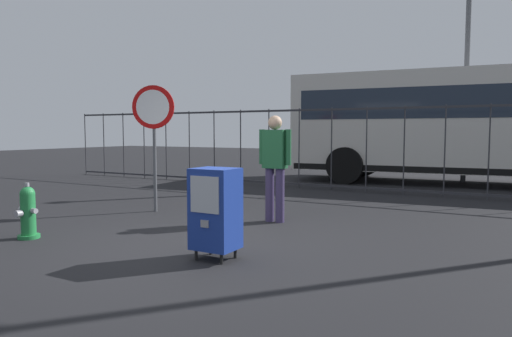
% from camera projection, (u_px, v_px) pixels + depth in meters
% --- Properties ---
extents(ground_plane, '(60.00, 60.00, 0.00)m').
position_uv_depth(ground_plane, '(188.00, 246.00, 5.84)').
color(ground_plane, black).
extents(fire_hydrant, '(0.33, 0.32, 0.75)m').
position_uv_depth(fire_hydrant, '(28.00, 212.00, 6.26)').
color(fire_hydrant, '#1E7238').
rests_on(fire_hydrant, ground_plane).
extents(newspaper_box_primary, '(0.48, 0.42, 1.02)m').
position_uv_depth(newspaper_box_primary, '(215.00, 209.00, 5.22)').
color(newspaper_box_primary, black).
rests_on(newspaper_box_primary, ground_plane).
extents(stop_sign, '(0.71, 0.31, 2.23)m').
position_uv_depth(stop_sign, '(154.00, 121.00, 8.27)').
color(stop_sign, '#4C4F54').
rests_on(stop_sign, ground_plane).
extents(pedestrian, '(0.55, 0.22, 1.67)m').
position_uv_depth(pedestrian, '(275.00, 162.00, 7.37)').
color(pedestrian, '#382D51').
rests_on(pedestrian, ground_plane).
extents(fence_barrier, '(18.03, 0.04, 2.00)m').
position_uv_depth(fence_barrier, '(349.00, 149.00, 11.19)').
color(fence_barrier, '#2D2D33').
rests_on(fence_barrier, ground_plane).
extents(bus_near, '(10.68, 3.49, 3.00)m').
position_uv_depth(bus_near, '(496.00, 120.00, 12.29)').
color(bus_near, beige).
rests_on(bus_near, ground_plane).
extents(street_light_near_right, '(0.32, 0.32, 7.51)m').
position_uv_depth(street_light_near_right, '(468.00, 25.00, 12.88)').
color(street_light_near_right, '#4C4F54').
rests_on(street_light_near_right, ground_plane).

